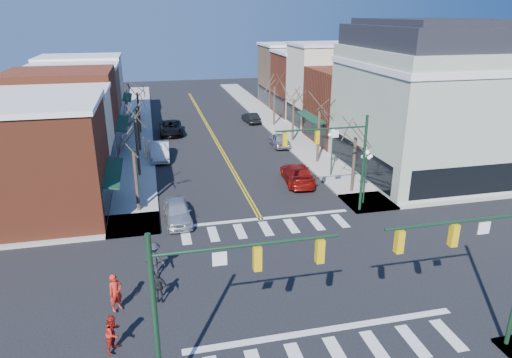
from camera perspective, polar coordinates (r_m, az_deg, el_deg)
ground at (r=25.89m, az=4.73°, el=-12.13°), size 160.00×160.00×0.00m
sidewalk_left at (r=43.05m, az=-14.77°, el=0.86°), size 3.50×70.00×0.15m
sidewalk_right at (r=45.80m, az=7.62°, el=2.52°), size 3.50×70.00×0.15m
bldg_left_brick_a at (r=35.01m, az=-26.61°, el=1.70°), size 10.00×8.50×8.00m
bldg_left_stucco_a at (r=42.36m, az=-24.39°, el=4.61°), size 10.00×7.00×7.50m
bldg_left_brick_b at (r=49.93m, az=-22.89°, el=7.54°), size 10.00×9.00×8.50m
bldg_left_tan at (r=58.00m, az=-21.63°, el=8.91°), size 10.00×7.50×7.80m
bldg_left_stucco_b at (r=65.55m, az=-20.79°, el=10.34°), size 10.00×8.00×8.20m
bldg_right_brick_a at (r=52.59m, az=12.61°, el=8.92°), size 10.00×8.50×8.00m
bldg_right_stucco at (r=59.40m, az=9.47°, el=11.35°), size 10.00×7.00×10.00m
bldg_right_brick_b at (r=66.42m, az=6.95°, el=11.72°), size 10.00×8.00×8.50m
bldg_right_tan at (r=73.89m, az=4.82°, el=12.83°), size 10.00×8.00×9.00m
victorian_corner at (r=42.97m, az=20.52°, el=9.32°), size 12.25×14.25×13.30m
traffic_mast_near_left at (r=16.22m, az=-5.95°, el=-14.02°), size 6.60×0.28×7.20m
traffic_mast_near_right at (r=20.45m, az=26.97°, el=-8.62°), size 6.60×0.28×7.20m
traffic_mast_far_right at (r=32.14m, az=10.43°, el=3.38°), size 6.60×0.28×7.20m
lamppost_corner at (r=34.70m, az=13.58°, el=1.37°), size 0.36×0.36×4.33m
lamppost_midblock at (r=40.34m, az=9.54°, el=4.27°), size 0.36×0.36×4.33m
tree_left_a at (r=33.78m, az=-14.73°, el=-0.30°), size 0.24×0.24×4.76m
tree_left_b at (r=41.36m, az=-14.60°, el=3.65°), size 0.24×0.24×5.04m
tree_left_c at (r=49.16m, az=-14.48°, el=5.94°), size 0.24×0.24×4.55m
tree_left_d at (r=56.93m, az=-14.42°, el=8.00°), size 0.24×0.24×4.90m
tree_right_a at (r=37.12m, az=12.09°, el=1.65°), size 0.24×0.24×4.62m
tree_right_b at (r=44.09m, az=7.80°, el=5.22°), size 0.24×0.24×5.18m
tree_right_c at (r=51.46m, az=4.65°, el=7.29°), size 0.24×0.24×4.83m
tree_right_d at (r=58.94m, az=2.29°, el=9.05°), size 0.24×0.24×4.97m
car_left_near at (r=32.20m, az=-9.82°, el=-4.05°), size 1.97×4.53×1.52m
car_left_mid at (r=46.33m, az=-11.89°, el=3.44°), size 1.92×5.07×1.65m
car_left_far at (r=55.83m, az=-10.58°, el=6.32°), size 2.67×5.72×1.58m
car_right_near at (r=39.08m, az=5.21°, el=0.65°), size 2.92×5.86×1.63m
car_right_mid at (r=49.86m, az=2.93°, el=4.93°), size 1.94×4.46×1.50m
car_right_far at (r=60.80m, az=-0.64°, el=7.66°), size 1.87×4.22×1.35m
pedestrian_red_a at (r=23.58m, az=-17.15°, el=-13.40°), size 0.84×0.80×1.93m
pedestrian_red_b at (r=21.27m, az=-17.39°, el=-17.88°), size 0.98×1.05×1.71m
pedestrian_dark_a at (r=23.83m, az=-12.09°, el=-13.00°), size 1.01×0.69×1.59m
pedestrian_dark_b at (r=25.95m, az=-12.57°, el=-9.66°), size 1.42×1.27×1.91m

